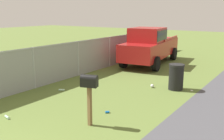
# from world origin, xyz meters

# --- Properties ---
(mailbox) EXTENTS (0.32, 0.48, 1.37)m
(mailbox) POSITION_xyz_m (3.85, -0.55, 1.09)
(mailbox) COLOR brown
(mailbox) RESTS_ON ground
(pickup_truck) EXTENTS (5.59, 2.58, 2.09)m
(pickup_truck) POSITION_xyz_m (12.17, 1.85, 1.10)
(pickup_truck) COLOR maroon
(pickup_truck) RESTS_ON ground
(trash_bin) EXTENTS (0.58, 0.58, 0.99)m
(trash_bin) POSITION_xyz_m (8.23, -1.23, 0.50)
(trash_bin) COLOR black
(trash_bin) RESTS_ON ground
(fence_section) EXTENTS (17.93, 0.07, 1.62)m
(fence_section) POSITION_xyz_m (9.10, 3.37, 0.88)
(fence_section) COLOR #9EA3A8
(fence_section) RESTS_ON ground
(litter_bottle_midfield_a) EXTENTS (0.12, 0.23, 0.07)m
(litter_bottle_midfield_a) POSITION_xyz_m (2.88, 1.67, 0.04)
(litter_bottle_midfield_a) COLOR #B2D8BF
(litter_bottle_midfield_a) RESTS_ON ground
(litter_wrapper_midfield_b) EXTENTS (0.15, 0.14, 0.01)m
(litter_wrapper_midfield_b) POSITION_xyz_m (8.44, -1.80, 0.00)
(litter_wrapper_midfield_b) COLOR silver
(litter_wrapper_midfield_b) RESTS_ON ground
(litter_bottle_far_scatter) EXTENTS (0.17, 0.22, 0.07)m
(litter_bottle_far_scatter) POSITION_xyz_m (5.61, 2.27, 0.04)
(litter_bottle_far_scatter) COLOR #B2D8BF
(litter_bottle_far_scatter) RESTS_ON ground
(litter_bag_near_hydrant) EXTENTS (0.14, 0.14, 0.14)m
(litter_bag_near_hydrant) POSITION_xyz_m (7.94, -0.38, 0.07)
(litter_bag_near_hydrant) COLOR silver
(litter_bag_near_hydrant) RESTS_ON ground
(litter_can_by_mailbox) EXTENTS (0.13, 0.13, 0.07)m
(litter_can_by_mailbox) POSITION_xyz_m (4.79, -0.44, 0.03)
(litter_can_by_mailbox) COLOR blue
(litter_can_by_mailbox) RESTS_ON ground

